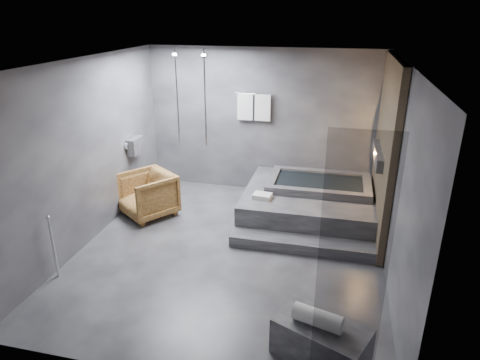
# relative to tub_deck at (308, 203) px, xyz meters

# --- Properties ---
(room) EXTENTS (5.00, 5.04, 2.82)m
(room) POSITION_rel_tub_deck_xyz_m (-0.65, -1.21, 1.48)
(room) COLOR #29292B
(room) RESTS_ON ground
(tub_deck) EXTENTS (2.20, 2.00, 0.50)m
(tub_deck) POSITION_rel_tub_deck_xyz_m (0.00, 0.00, 0.00)
(tub_deck) COLOR #2E2E30
(tub_deck) RESTS_ON ground
(tub_step) EXTENTS (2.20, 0.36, 0.18)m
(tub_step) POSITION_rel_tub_deck_xyz_m (0.00, -1.18, -0.16)
(tub_step) COLOR #2E2E30
(tub_step) RESTS_ON ground
(concrete_bench) EXTENTS (1.08, 0.86, 0.43)m
(concrete_bench) POSITION_rel_tub_deck_xyz_m (0.41, -3.32, -0.04)
(concrete_bench) COLOR #333335
(concrete_bench) RESTS_ON ground
(driftwood_chair) EXTENTS (1.19, 1.19, 0.78)m
(driftwood_chair) POSITION_rel_tub_deck_xyz_m (-2.79, -0.59, 0.14)
(driftwood_chair) COLOR #4F3013
(driftwood_chair) RESTS_ON ground
(rolled_towel) EXTENTS (0.54, 0.32, 0.18)m
(rolled_towel) POSITION_rel_tub_deck_xyz_m (0.36, -3.34, 0.27)
(rolled_towel) COLOR white
(rolled_towel) RESTS_ON concrete_bench
(deck_towel) EXTENTS (0.32, 0.25, 0.08)m
(deck_towel) POSITION_rel_tub_deck_xyz_m (-0.74, -0.52, 0.29)
(deck_towel) COLOR silver
(deck_towel) RESTS_ON tub_deck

